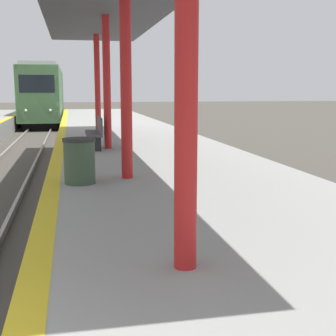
% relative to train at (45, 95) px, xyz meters
% --- Properties ---
extents(train, '(2.73, 17.69, 4.50)m').
position_rel_train_xyz_m(train, '(0.00, 0.00, 0.00)').
color(train, black).
rests_on(train, ground).
extents(trash_bin, '(0.60, 0.60, 0.84)m').
position_rel_train_xyz_m(trash_bin, '(2.16, -31.07, -0.87)').
color(trash_bin, '#384C38').
rests_on(trash_bin, platform_right).
extents(bench, '(0.44, 1.72, 0.92)m').
position_rel_train_xyz_m(bench, '(2.73, -25.89, -0.80)').
color(bench, '#4C4C51').
rests_on(bench, platform_right).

